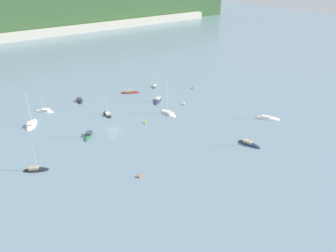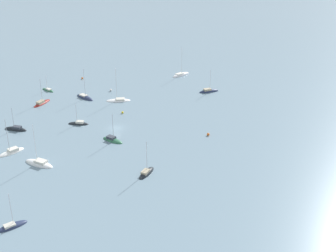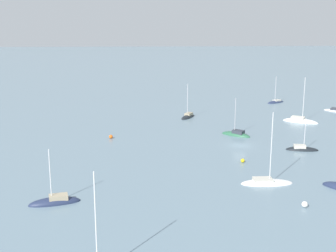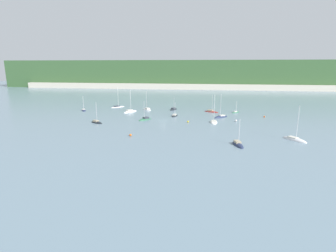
{
  "view_description": "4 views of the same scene",
  "coord_description": "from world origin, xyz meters",
  "px_view_note": "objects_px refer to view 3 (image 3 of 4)",
  "views": [
    {
      "loc": [
        -42.08,
        -87.64,
        50.35
      ],
      "look_at": [
        15.07,
        -10.02,
        1.11
      ],
      "focal_mm": 35.0,
      "sensor_mm": 36.0,
      "label": 1
    },
    {
      "loc": [
        -129.84,
        -6.36,
        61.26
      ],
      "look_at": [
        -5.66,
        -15.5,
        2.87
      ],
      "focal_mm": 50.0,
      "sensor_mm": 36.0,
      "label": 2
    },
    {
      "loc": [
        92.9,
        -19.78,
        26.89
      ],
      "look_at": [
        -10.79,
        -14.53,
        1.77
      ],
      "focal_mm": 50.0,
      "sensor_mm": 36.0,
      "label": 3
    },
    {
      "loc": [
        18.35,
        -112.67,
        23.99
      ],
      "look_at": [
        4.76,
        -17.35,
        1.74
      ],
      "focal_mm": 28.0,
      "sensor_mm": 36.0,
      "label": 4
    }
  ],
  "objects_px": {
    "sailboat_4": "(266,183)",
    "sailboat_3": "(188,117)",
    "sailboat_11": "(302,150)",
    "mooring_buoy_2": "(111,137)",
    "sailboat_7": "(276,102)",
    "sailboat_8": "(55,203)",
    "mooring_buoy_0": "(305,204)",
    "sailboat_9": "(236,135)",
    "mooring_buoy_3": "(243,161)",
    "sailboat_1": "(300,122)"
  },
  "relations": [
    {
      "from": "sailboat_3",
      "to": "sailboat_8",
      "type": "xyz_separation_m",
      "value": [
        56.34,
        -24.61,
        -0.01
      ]
    },
    {
      "from": "sailboat_8",
      "to": "mooring_buoy_3",
      "type": "height_order",
      "value": "sailboat_8"
    },
    {
      "from": "sailboat_11",
      "to": "mooring_buoy_2",
      "type": "distance_m",
      "value": 40.6
    },
    {
      "from": "sailboat_8",
      "to": "mooring_buoy_0",
      "type": "xyz_separation_m",
      "value": [
        3.23,
        35.77,
        0.34
      ]
    },
    {
      "from": "mooring_buoy_3",
      "to": "sailboat_9",
      "type": "bearing_deg",
      "value": 172.46
    },
    {
      "from": "sailboat_7",
      "to": "mooring_buoy_2",
      "type": "bearing_deg",
      "value": 8.03
    },
    {
      "from": "sailboat_8",
      "to": "mooring_buoy_0",
      "type": "height_order",
      "value": "sailboat_8"
    },
    {
      "from": "sailboat_9",
      "to": "sailboat_7",
      "type": "bearing_deg",
      "value": -79.08
    },
    {
      "from": "sailboat_11",
      "to": "sailboat_1",
      "type": "bearing_deg",
      "value": 82.38
    },
    {
      "from": "sailboat_3",
      "to": "sailboat_1",
      "type": "bearing_deg",
      "value": 106.01
    },
    {
      "from": "sailboat_3",
      "to": "sailboat_8",
      "type": "distance_m",
      "value": 61.49
    },
    {
      "from": "sailboat_11",
      "to": "mooring_buoy_0",
      "type": "distance_m",
      "value": 29.55
    },
    {
      "from": "sailboat_9",
      "to": "mooring_buoy_3",
      "type": "relative_size",
      "value": 12.51
    },
    {
      "from": "mooring_buoy_0",
      "to": "mooring_buoy_3",
      "type": "bearing_deg",
      "value": -167.56
    },
    {
      "from": "sailboat_4",
      "to": "sailboat_8",
      "type": "height_order",
      "value": "sailboat_4"
    },
    {
      "from": "sailboat_4",
      "to": "mooring_buoy_3",
      "type": "bearing_deg",
      "value": 97.71
    },
    {
      "from": "sailboat_11",
      "to": "mooring_buoy_2",
      "type": "bearing_deg",
      "value": 174.34
    },
    {
      "from": "sailboat_7",
      "to": "mooring_buoy_2",
      "type": "relative_size",
      "value": 10.57
    },
    {
      "from": "sailboat_7",
      "to": "sailboat_9",
      "type": "bearing_deg",
      "value": 31.02
    },
    {
      "from": "sailboat_4",
      "to": "mooring_buoy_3",
      "type": "height_order",
      "value": "sailboat_4"
    },
    {
      "from": "sailboat_7",
      "to": "sailboat_8",
      "type": "height_order",
      "value": "sailboat_8"
    },
    {
      "from": "sailboat_9",
      "to": "mooring_buoy_2",
      "type": "distance_m",
      "value": 28.15
    },
    {
      "from": "sailboat_4",
      "to": "mooring_buoy_2",
      "type": "distance_m",
      "value": 40.0
    },
    {
      "from": "sailboat_11",
      "to": "mooring_buoy_3",
      "type": "bearing_deg",
      "value": -141.49
    },
    {
      "from": "sailboat_4",
      "to": "mooring_buoy_3",
      "type": "xyz_separation_m",
      "value": [
        -11.09,
        -1.6,
        0.27
      ]
    },
    {
      "from": "sailboat_3",
      "to": "mooring_buoy_2",
      "type": "distance_m",
      "value": 27.9
    },
    {
      "from": "sailboat_1",
      "to": "mooring_buoy_0",
      "type": "height_order",
      "value": "sailboat_1"
    },
    {
      "from": "sailboat_3",
      "to": "sailboat_4",
      "type": "relative_size",
      "value": 0.78
    },
    {
      "from": "sailboat_8",
      "to": "mooring_buoy_0",
      "type": "relative_size",
      "value": 10.27
    },
    {
      "from": "sailboat_11",
      "to": "mooring_buoy_3",
      "type": "relative_size",
      "value": 9.87
    },
    {
      "from": "sailboat_1",
      "to": "sailboat_4",
      "type": "bearing_deg",
      "value": -83.36
    },
    {
      "from": "sailboat_4",
      "to": "sailboat_3",
      "type": "bearing_deg",
      "value": 98.83
    },
    {
      "from": "sailboat_1",
      "to": "sailboat_8",
      "type": "relative_size",
      "value": 1.35
    },
    {
      "from": "sailboat_3",
      "to": "mooring_buoy_0",
      "type": "bearing_deg",
      "value": 40.31
    },
    {
      "from": "sailboat_7",
      "to": "sailboat_8",
      "type": "distance_m",
      "value": 93.05
    },
    {
      "from": "mooring_buoy_0",
      "to": "mooring_buoy_2",
      "type": "height_order",
      "value": "mooring_buoy_0"
    },
    {
      "from": "sailboat_11",
      "to": "mooring_buoy_2",
      "type": "height_order",
      "value": "sailboat_11"
    },
    {
      "from": "sailboat_3",
      "to": "sailboat_7",
      "type": "height_order",
      "value": "sailboat_3"
    },
    {
      "from": "sailboat_8",
      "to": "sailboat_9",
      "type": "xyz_separation_m",
      "value": [
        -37.17,
        33.79,
        0.02
      ]
    },
    {
      "from": "mooring_buoy_2",
      "to": "sailboat_7",
      "type": "bearing_deg",
      "value": 129.95
    },
    {
      "from": "sailboat_4",
      "to": "sailboat_11",
      "type": "xyz_separation_m",
      "value": [
        -18.47,
        11.99,
        0.01
      ]
    },
    {
      "from": "sailboat_7",
      "to": "sailboat_11",
      "type": "height_order",
      "value": "sailboat_7"
    },
    {
      "from": "sailboat_9",
      "to": "sailboat_11",
      "type": "distance_m",
      "value": 16.46
    },
    {
      "from": "sailboat_3",
      "to": "sailboat_11",
      "type": "relative_size",
      "value": 1.33
    },
    {
      "from": "sailboat_7",
      "to": "sailboat_9",
      "type": "relative_size",
      "value": 0.95
    },
    {
      "from": "sailboat_4",
      "to": "sailboat_8",
      "type": "bearing_deg",
      "value": -169.36
    },
    {
      "from": "sailboat_9",
      "to": "mooring_buoy_3",
      "type": "distance_m",
      "value": 19.82
    },
    {
      "from": "sailboat_9",
      "to": "sailboat_11",
      "type": "height_order",
      "value": "sailboat_9"
    },
    {
      "from": "mooring_buoy_0",
      "to": "mooring_buoy_2",
      "type": "relative_size",
      "value": 1.07
    },
    {
      "from": "sailboat_3",
      "to": "mooring_buoy_2",
      "type": "xyz_separation_m",
      "value": [
        20.49,
        -18.94,
        0.3
      ]
    }
  ]
}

